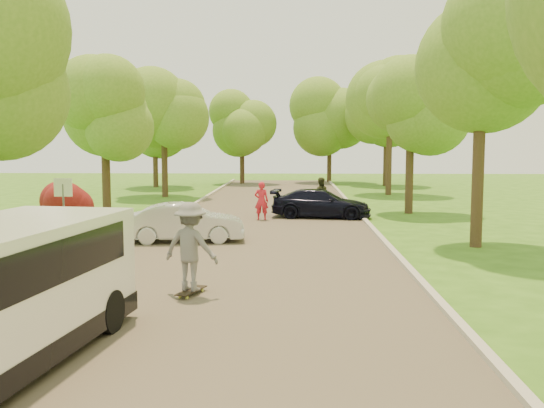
# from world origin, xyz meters

# --- Properties ---
(ground) EXTENTS (100.00, 100.00, 0.00)m
(ground) POSITION_xyz_m (0.00, 0.00, 0.00)
(ground) COLOR #356518
(ground) RESTS_ON ground
(road) EXTENTS (8.00, 60.00, 0.01)m
(road) POSITION_xyz_m (0.00, 8.00, 0.01)
(road) COLOR #4C4438
(road) RESTS_ON ground
(curb_left) EXTENTS (0.18, 60.00, 0.12)m
(curb_left) POSITION_xyz_m (-4.05, 8.00, 0.06)
(curb_left) COLOR #B2AD9E
(curb_left) RESTS_ON ground
(curb_right) EXTENTS (0.18, 60.00, 0.12)m
(curb_right) POSITION_xyz_m (4.05, 8.00, 0.06)
(curb_right) COLOR #B2AD9E
(curb_right) RESTS_ON ground
(street_sign) EXTENTS (0.55, 0.06, 2.17)m
(street_sign) POSITION_xyz_m (-5.80, 4.00, 1.56)
(street_sign) COLOR #59595E
(street_sign) RESTS_ON ground
(red_shrub) EXTENTS (1.70, 1.70, 1.95)m
(red_shrub) POSITION_xyz_m (-6.30, 5.50, 1.10)
(red_shrub) COLOR #382619
(red_shrub) RESTS_ON ground
(tree_l_midb) EXTENTS (4.30, 4.20, 6.62)m
(tree_l_midb) POSITION_xyz_m (-6.81, 12.00, 4.59)
(tree_l_midb) COLOR #382619
(tree_l_midb) RESTS_ON ground
(tree_l_far) EXTENTS (4.92, 4.80, 7.79)m
(tree_l_far) POSITION_xyz_m (-6.39, 22.00, 5.47)
(tree_l_far) COLOR #382619
(tree_l_far) RESTS_ON ground
(tree_r_mida) EXTENTS (5.13, 5.00, 7.95)m
(tree_r_mida) POSITION_xyz_m (7.02, 5.00, 5.54)
(tree_r_mida) COLOR #382619
(tree_r_mida) RESTS_ON ground
(tree_r_midb) EXTENTS (4.51, 4.40, 7.01)m
(tree_r_midb) POSITION_xyz_m (6.60, 14.00, 4.88)
(tree_r_midb) COLOR #382619
(tree_r_midb) RESTS_ON ground
(tree_r_far) EXTENTS (5.33, 5.20, 8.34)m
(tree_r_far) POSITION_xyz_m (7.23, 24.00, 5.83)
(tree_r_far) COLOR #382619
(tree_r_far) RESTS_ON ground
(tree_bg_a) EXTENTS (5.12, 5.00, 7.72)m
(tree_bg_a) POSITION_xyz_m (-8.78, 30.00, 5.31)
(tree_bg_a) COLOR #382619
(tree_bg_a) RESTS_ON ground
(tree_bg_b) EXTENTS (5.12, 5.00, 7.95)m
(tree_bg_b) POSITION_xyz_m (8.22, 32.00, 5.54)
(tree_bg_b) COLOR #382619
(tree_bg_b) RESTS_ON ground
(tree_bg_c) EXTENTS (4.92, 4.80, 7.33)m
(tree_bg_c) POSITION_xyz_m (-2.79, 34.00, 5.02)
(tree_bg_c) COLOR #382619
(tree_bg_c) RESTS_ON ground
(tree_bg_d) EXTENTS (5.12, 5.00, 7.72)m
(tree_bg_d) POSITION_xyz_m (4.22, 36.00, 5.31)
(tree_bg_d) COLOR #382619
(tree_bg_d) RESTS_ON ground
(silver_sedan) EXTENTS (3.98, 1.80, 1.27)m
(silver_sedan) POSITION_xyz_m (-2.43, 5.61, 0.63)
(silver_sedan) COLOR silver
(silver_sedan) RESTS_ON ground
(dark_sedan) EXTENTS (4.47, 2.29, 1.24)m
(dark_sedan) POSITION_xyz_m (2.30, 12.18, 0.62)
(dark_sedan) COLOR black
(dark_sedan) RESTS_ON ground
(longboard) EXTENTS (0.56, 1.00, 0.11)m
(longboard) POSITION_xyz_m (-1.04, -1.35, 0.10)
(longboard) COLOR black
(longboard) RESTS_ON ground
(skateboarder) EXTENTS (1.37, 1.05, 1.87)m
(skateboarder) POSITION_xyz_m (-1.04, -1.35, 1.06)
(skateboarder) COLOR slate
(skateboarder) RESTS_ON longboard
(person_striped) EXTENTS (0.59, 0.40, 1.61)m
(person_striped) POSITION_xyz_m (-0.23, 11.31, 0.81)
(person_striped) COLOR red
(person_striped) RESTS_ON ground
(person_olive) EXTENTS (0.82, 0.65, 1.62)m
(person_olive) POSITION_xyz_m (2.36, 14.42, 0.81)
(person_olive) COLOR #343721
(person_olive) RESTS_ON ground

